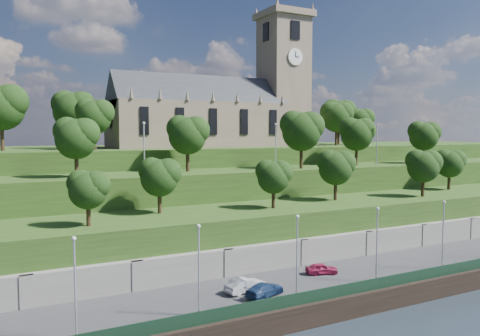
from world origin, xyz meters
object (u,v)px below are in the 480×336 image
car_left (322,269)px  car_middle (245,285)px  car_right (265,289)px  church (223,106)px

car_left → car_middle: (-10.27, -1.28, 0.10)m
car_middle → car_right: 2.21m
church → car_right: 48.77m
car_right → church: bearing=-40.9°
car_left → car_right: (-9.13, -3.16, 0.03)m
church → car_middle: 47.53m
car_middle → car_right: bearing=-160.3°
car_left → car_right: 9.66m
car_left → car_right: bearing=128.8°
car_middle → church: bearing=-34.1°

